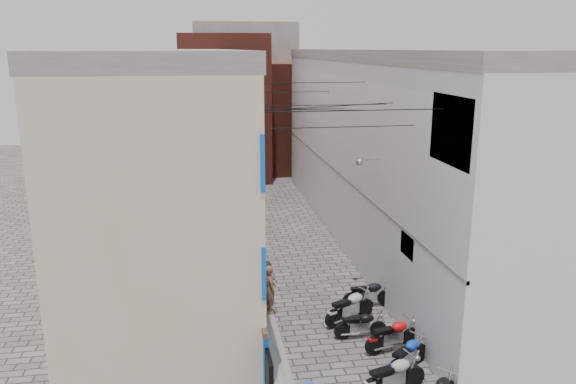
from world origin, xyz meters
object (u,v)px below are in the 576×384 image
motorcycle_c (408,354)px  motorcycle_f (350,306)px  motorcycle_g (369,293)px  person_a (270,289)px  motorcycle_e (361,324)px  person_b (268,283)px  motorcycle_b (393,374)px  motorcycle_d (393,334)px

motorcycle_c → motorcycle_f: 3.26m
motorcycle_g → person_a: person_a is taller
motorcycle_e → person_b: 3.62m
motorcycle_c → person_a: (-3.49, 3.81, 0.57)m
motorcycle_b → motorcycle_e: (-0.00, 3.06, -0.09)m
motorcycle_c → motorcycle_g: bearing=143.6°
motorcycle_b → motorcycle_d: size_ratio=1.05×
motorcycle_e → motorcycle_c: bearing=24.2°
person_a → motorcycle_c: bearing=-144.2°
motorcycle_b → motorcycle_f: (-0.05, 4.18, 0.01)m
motorcycle_d → motorcycle_g: (0.15, 3.01, -0.01)m
motorcycle_f → motorcycle_d: bearing=-3.7°
motorcycle_d → person_b: bearing=-146.9°
motorcycle_f → person_a: size_ratio=1.21×
motorcycle_g → motorcycle_c: bearing=-2.2°
motorcycle_e → motorcycle_g: motorcycle_g is taller
motorcycle_b → person_a: person_a is taller
motorcycle_c → motorcycle_f: (-0.85, 3.15, 0.06)m
motorcycle_c → person_b: size_ratio=1.13×
motorcycle_b → motorcycle_f: motorcycle_f is taller
motorcycle_b → person_b: (-2.69, 5.42, 0.48)m
motorcycle_e → person_a: person_a is taller
motorcycle_e → motorcycle_f: size_ratio=0.84×
motorcycle_b → motorcycle_e: size_ratio=1.18×
motorcycle_f → motorcycle_c: bearing=-10.6°
motorcycle_b → person_b: size_ratio=1.25×
motorcycle_f → motorcycle_e: bearing=-23.3°
motorcycle_g → person_b: 3.65m
motorcycle_d → person_b: size_ratio=1.18×
motorcycle_f → motorcycle_g: 1.39m
motorcycle_b → motorcycle_g: bearing=153.7°
motorcycle_f → person_b: (-2.64, 1.24, 0.47)m
motorcycle_d → motorcycle_g: bearing=163.6°
motorcycle_g → person_b: bearing=-94.5°
person_b → motorcycle_f: bearing=-74.9°
motorcycle_c → motorcycle_e: bearing=166.7°
motorcycle_c → motorcycle_e: size_ratio=1.07×
person_b → motorcycle_g: bearing=-53.7°
motorcycle_d → person_a: size_ratio=1.13×
motorcycle_c → person_b: person_b is taller
motorcycle_e → person_a: bearing=-121.0°
person_a → motorcycle_d: bearing=-134.4°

